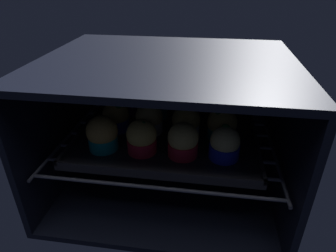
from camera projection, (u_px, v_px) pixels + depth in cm
name	position (u px, v px, depth cm)	size (l,w,h in cm)	color
oven_cavity	(170.00, 122.00, 79.25)	(59.00, 47.00, 37.00)	black
oven_rack	(167.00, 140.00, 77.21)	(54.80, 42.00, 0.80)	#444756
baking_tray	(168.00, 134.00, 77.87)	(45.96, 36.57, 2.20)	black
muffin_row0_col0	(102.00, 134.00, 69.11)	(7.51, 7.51, 8.55)	#0C8C84
muffin_row0_col1	(142.00, 138.00, 68.06)	(7.16, 7.16, 8.27)	red
muffin_row0_col2	(183.00, 141.00, 66.69)	(7.11, 7.11, 8.31)	red
muffin_row0_col3	(225.00, 144.00, 66.01)	(7.00, 7.00, 8.19)	#1928B7
muffin_row1_col0	(116.00, 117.00, 77.64)	(7.07, 7.07, 8.12)	#1928B7
muffin_row1_col1	(149.00, 119.00, 76.51)	(7.25, 7.25, 8.09)	silver
muffin_row1_col2	(186.00, 122.00, 74.99)	(7.31, 7.31, 8.05)	silver
muffin_row1_col3	(222.00, 125.00, 73.76)	(7.57, 7.57, 8.13)	#0C8C84
muffin_row2_col0	(126.00, 102.00, 85.85)	(7.00, 7.00, 8.18)	#7A238C
muffin_row2_col1	(156.00, 105.00, 84.91)	(7.26, 7.26, 7.93)	#0C8C84
muffin_row2_col2	(188.00, 107.00, 83.71)	(7.24, 7.24, 8.05)	red
muffin_row2_col3	(223.00, 109.00, 82.23)	(7.19, 7.19, 7.87)	red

